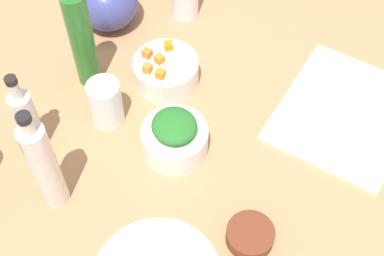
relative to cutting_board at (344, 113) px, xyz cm
name	(u,v)px	position (x,y,z in cm)	size (l,w,h in cm)	color
tabletop	(192,146)	(-21.24, 25.87, -2.00)	(190.00, 190.00, 3.00)	#AC7C52
cutting_board	(344,113)	(0.00, 0.00, 0.00)	(31.19, 25.74, 1.00)	white
bowl_greens	(175,140)	(-24.22, 28.22, 2.63)	(13.35, 13.35, 6.27)	white
bowl_carrots	(166,71)	(-8.76, 38.59, 2.52)	(14.45, 14.45, 6.04)	white
bowl_small_side	(250,235)	(-35.70, 6.81, 1.05)	(8.81, 8.81, 3.10)	brown
teapot	(108,2)	(1.74, 59.58, 6.19)	(16.27, 13.98, 16.65)	#3F458C
bottle_0	(27,119)	(-35.86, 54.36, 7.70)	(4.49, 4.49, 20.28)	silver
bottle_1	(44,166)	(-44.34, 43.28, 10.90)	(4.88, 4.88, 25.93)	silver
bottle_3	(82,39)	(-15.94, 54.19, 11.89)	(5.19, 5.19, 27.68)	#286B27
drinking_glass_0	(106,103)	(-23.65, 44.58, 4.74)	(6.88, 6.88, 10.48)	white
carrot_cube_0	(168,46)	(-4.92, 39.92, 6.44)	(1.80, 1.80, 1.80)	orange
carrot_cube_1	(147,53)	(-8.98, 42.98, 6.44)	(1.80, 1.80, 1.80)	orange
carrot_cube_2	(159,59)	(-9.26, 39.78, 6.44)	(1.80, 1.80, 1.80)	orange
carrot_cube_3	(160,74)	(-12.94, 37.50, 6.44)	(1.80, 1.80, 1.80)	orange
carrot_cube_4	(147,68)	(-12.81, 40.75, 6.44)	(1.80, 1.80, 1.80)	orange
chopped_greens_mound	(174,126)	(-24.22, 28.22, 7.46)	(9.31, 8.86, 3.39)	#266C27
dumpling_1	(334,120)	(-4.38, 1.22, 1.69)	(5.44, 5.35, 2.38)	beige
dumpling_2	(339,101)	(1.20, 1.87, 1.51)	(5.38, 4.91, 2.03)	beige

